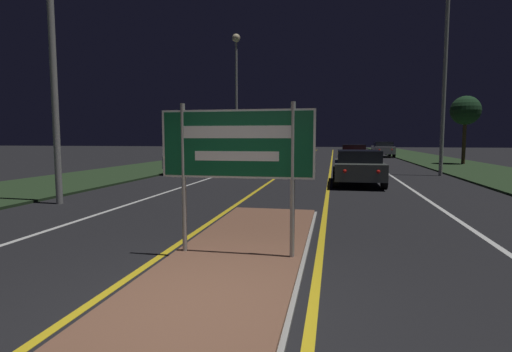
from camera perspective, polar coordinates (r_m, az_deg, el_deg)
ground_plane at (r=4.49m, az=-8.94°, el=-18.99°), size 160.00×160.00×0.00m
median_island at (r=6.21m, az=-2.72°, el=-11.53°), size 2.08×8.02×0.10m
verge_left at (r=26.28m, az=-13.49°, el=1.35°), size 5.00×100.00×0.08m
verge_right at (r=25.23m, az=29.74°, el=0.61°), size 5.00×100.00×0.08m
centre_line_yellow_left at (r=29.02m, az=5.84°, el=1.77°), size 0.12×70.00×0.01m
centre_line_yellow_right at (r=28.90m, az=10.70°, el=1.69°), size 0.12×70.00×0.01m
lane_line_white_left at (r=29.44m, az=0.07°, el=1.85°), size 0.12×70.00×0.01m
lane_line_white_right at (r=29.03m, az=16.57°, el=1.57°), size 0.12×70.00×0.01m
edge_line_white_left at (r=30.15m, az=-5.54°, el=1.91°), size 0.10×70.00×0.01m
edge_line_white_right at (r=29.47m, az=22.39°, el=1.44°), size 0.10×70.00×0.01m
highway_sign at (r=5.94m, az=-2.81°, el=3.82°), size 2.33×0.07×2.27m
streetlight_left_far at (r=32.68m, az=-2.83°, el=14.54°), size 0.64×0.64×10.01m
streetlight_right_near at (r=21.94m, az=25.48°, el=15.68°), size 0.47×0.47×9.77m
car_receding_0 at (r=16.48m, az=14.35°, el=1.36°), size 1.96×4.49×1.37m
car_receding_1 at (r=30.30m, az=13.71°, el=3.18°), size 1.96×4.81×1.38m
car_receding_2 at (r=41.02m, az=17.66°, el=3.73°), size 1.96×4.78×1.50m
car_approaching_0 at (r=21.79m, az=-8.61°, el=2.53°), size 2.00×4.42×1.44m
roadside_palm_right at (r=30.85m, az=27.75°, el=8.21°), size 1.96×1.96×4.62m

